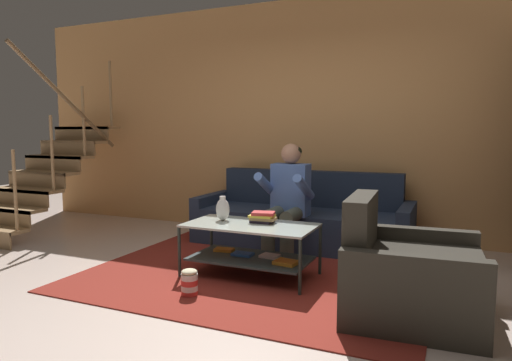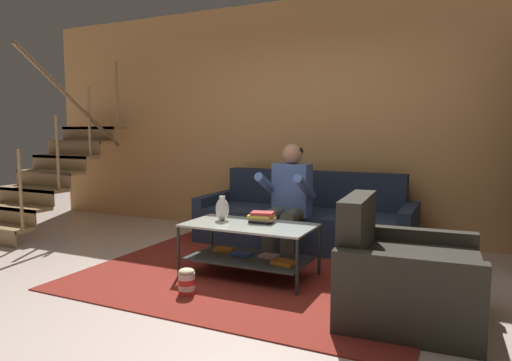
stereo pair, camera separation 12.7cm
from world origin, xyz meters
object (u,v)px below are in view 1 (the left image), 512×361
Objects in this scene: couch at (302,221)px; coffee_table at (251,242)px; person_seated_center at (287,196)px; book_stack at (263,217)px; popcorn_tub at (189,282)px; armchair at (408,277)px; vase at (223,209)px.

couch is 1.31m from coffee_table.
person_seated_center is 0.70m from book_stack.
popcorn_tub is at bearing -101.65° from person_seated_center.
person_seated_center reaches higher than armchair.
person_seated_center is at bearing 138.87° from armchair.
vase is 0.94× the size of book_stack.
popcorn_tub is (-1.61, -0.29, -0.17)m from armchair.
armchair is at bearing -14.45° from coffee_table.
couch is at bearing 74.02° from vase.
popcorn_tub is (-0.30, -1.95, -0.17)m from couch.
person_seated_center is at bearing 91.35° from book_stack.
book_stack is at bearing 7.83° from vase.
armchair is at bearing -51.66° from couch.
couch reaches higher than vase.
person_seated_center reaches higher than vase.
book_stack is (0.02, -0.69, -0.10)m from person_seated_center.
book_stack is at bearing -88.65° from person_seated_center.
coffee_table is 1.15× the size of armchair.
couch is 1.23m from book_stack.
person_seated_center reaches higher than popcorn_tub.
armchair is (1.31, -1.15, -0.35)m from person_seated_center.
armchair is 4.57× the size of popcorn_tub.
couch reaches higher than book_stack.
person_seated_center reaches higher than couch.
couch reaches higher than popcorn_tub.
vase is (-0.36, -0.74, -0.05)m from person_seated_center.
armchair is at bearing -13.50° from vase.
person_seated_center is 5.35× the size of popcorn_tub.
couch is 1.97m from popcorn_tub.
person_seated_center reaches higher than coffee_table.
person_seated_center is 1.78m from armchair.
couch is at bearing 81.37° from popcorn_tub.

